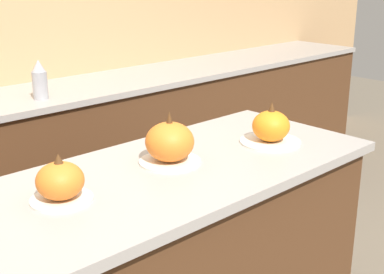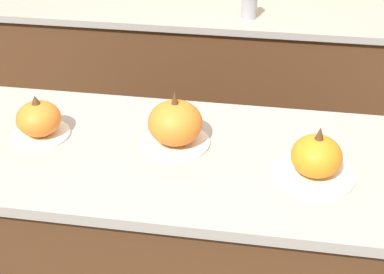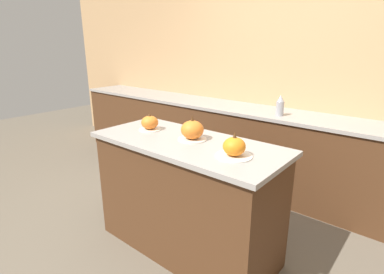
% 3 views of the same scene
% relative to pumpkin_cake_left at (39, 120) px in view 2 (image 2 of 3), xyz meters
% --- Properties ---
extents(kitchen_island, '(1.50, 0.66, 0.93)m').
position_rel_pumpkin_cake_left_xyz_m(kitchen_island, '(0.43, -0.03, -0.52)').
color(kitchen_island, '#4C2D19').
rests_on(kitchen_island, ground_plane).
extents(back_counter, '(6.00, 0.60, 0.92)m').
position_rel_pumpkin_cake_left_xyz_m(back_counter, '(0.43, 1.35, -0.53)').
color(back_counter, '#4C2D19').
rests_on(back_counter, ground_plane).
extents(pumpkin_cake_left, '(0.19, 0.19, 0.15)m').
position_rel_pumpkin_cake_left_xyz_m(pumpkin_cake_left, '(0.00, 0.00, 0.00)').
color(pumpkin_cake_left, silver).
rests_on(pumpkin_cake_left, kitchen_island).
extents(pumpkin_cake_center, '(0.22, 0.22, 0.19)m').
position_rel_pumpkin_cake_left_xyz_m(pumpkin_cake_center, '(0.44, 0.02, 0.01)').
color(pumpkin_cake_center, silver).
rests_on(pumpkin_cake_center, kitchen_island).
extents(pumpkin_cake_right, '(0.24, 0.24, 0.16)m').
position_rel_pumpkin_cake_left_xyz_m(pumpkin_cake_right, '(0.87, -0.08, 0.00)').
color(pumpkin_cake_right, silver).
rests_on(pumpkin_cake_right, kitchen_island).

